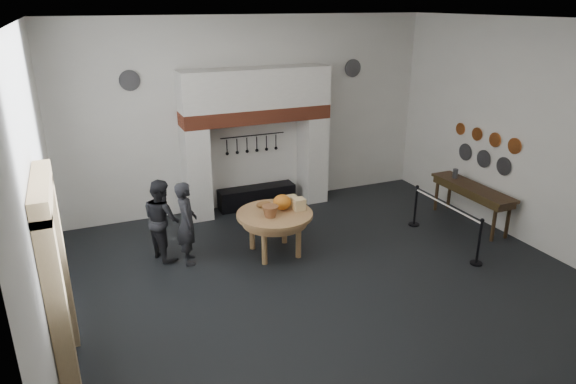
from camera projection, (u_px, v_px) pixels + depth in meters
name	position (u px, v px, depth m)	size (l,w,h in m)	color
floor	(325.00, 275.00, 9.52)	(9.00, 8.00, 0.02)	black
ceiling	(332.00, 20.00, 7.95)	(9.00, 8.00, 0.02)	silver
wall_back	(251.00, 114.00, 12.18)	(9.00, 0.02, 4.50)	silver
wall_front	(506.00, 263.00, 5.29)	(9.00, 0.02, 4.50)	silver
wall_left	(38.00, 196.00, 7.08)	(0.02, 8.00, 4.50)	silver
wall_right	(526.00, 134.00, 10.38)	(0.02, 8.00, 4.50)	silver
chimney_pier_left	(197.00, 173.00, 11.75)	(0.55, 0.70, 2.15)	silver
chimney_pier_right	(313.00, 158.00, 12.83)	(0.55, 0.70, 2.15)	silver
hearth_brick_band	(256.00, 115.00, 11.86)	(3.50, 0.72, 0.32)	#9E442B
chimney_hood	(255.00, 88.00, 11.65)	(3.50, 0.70, 0.90)	silver
iron_range	(257.00, 197.00, 12.64)	(1.90, 0.45, 0.50)	black
utensil_rail	(253.00, 135.00, 12.29)	(0.02, 0.02, 1.60)	black
door_recess	(52.00, 294.00, 6.58)	(0.04, 1.10, 2.50)	black
door_jamb_near	(59.00, 318.00, 6.00)	(0.22, 0.30, 2.60)	tan
door_jamb_far	(59.00, 265.00, 7.20)	(0.22, 0.30, 2.60)	tan
door_lintel	(41.00, 191.00, 6.13)	(0.22, 1.70, 0.30)	tan
wall_plaque	(50.00, 218.00, 8.02)	(0.05, 0.34, 0.44)	gold
work_table	(275.00, 214.00, 10.08)	(1.51, 1.51, 0.07)	tan
pumpkin	(282.00, 202.00, 10.17)	(0.36, 0.36, 0.31)	#CB6A1C
cheese_block_big	(299.00, 204.00, 10.17)	(0.22, 0.22, 0.24)	#E9C98B
cheese_block_small	(292.00, 200.00, 10.42)	(0.18, 0.18, 0.20)	#DEC284
wicker_basket	(270.00, 211.00, 9.84)	(0.32, 0.32, 0.22)	brown
bread_loaf	(264.00, 204.00, 10.31)	(0.31, 0.18, 0.13)	brown
visitor_near	(187.00, 223.00, 9.74)	(0.60, 0.39, 1.64)	black
visitor_far	(162.00, 219.00, 9.94)	(0.78, 0.61, 1.61)	black
side_table	(473.00, 187.00, 11.45)	(0.55, 2.20, 0.06)	#372914
pewter_jug	(455.00, 174.00, 11.92)	(0.12, 0.12, 0.22)	#4F5055
copper_pan_a	(515.00, 146.00, 10.65)	(0.34, 0.34, 0.03)	#C6662D
copper_pan_b	(495.00, 140.00, 11.12)	(0.32, 0.32, 0.03)	#C6662D
copper_pan_c	(477.00, 134.00, 11.60)	(0.30, 0.30, 0.03)	#C6662D
copper_pan_d	(460.00, 129.00, 12.07)	(0.28, 0.28, 0.03)	#C6662D
pewter_plate_left	(504.00, 166.00, 10.99)	(0.40, 0.40, 0.03)	#4C4C51
pewter_plate_mid	(484.00, 159.00, 11.51)	(0.40, 0.40, 0.03)	#4C4C51
pewter_plate_right	(465.00, 152.00, 12.03)	(0.40, 0.40, 0.03)	#4C4C51
pewter_plate_back_left	(130.00, 80.00, 10.82)	(0.44, 0.44, 0.03)	#4C4C51
pewter_plate_back_right	(353.00, 68.00, 12.80)	(0.44, 0.44, 0.03)	#4C4C51
barrier_post_near	(479.00, 243.00, 9.77)	(0.05, 0.05, 0.90)	black
barrier_post_far	(416.00, 207.00, 11.50)	(0.05, 0.05, 0.90)	black
barrier_rope	(447.00, 205.00, 10.49)	(0.04, 0.04, 2.00)	white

